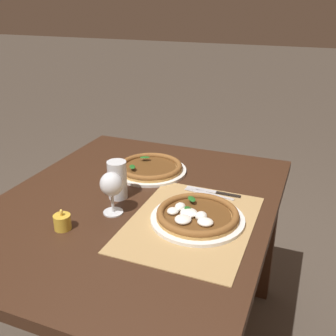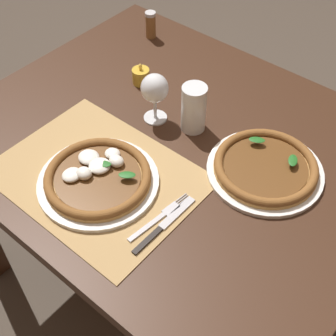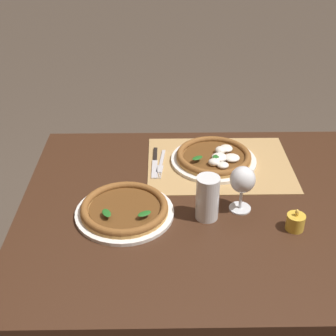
# 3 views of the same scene
# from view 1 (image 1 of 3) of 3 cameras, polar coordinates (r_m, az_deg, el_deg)

# --- Properties ---
(dining_table) EXTENTS (1.22, 1.00, 0.74)m
(dining_table) POSITION_cam_1_polar(r_m,az_deg,el_deg) (1.51, -4.76, -8.27)
(dining_table) COLOR #382114
(dining_table) RESTS_ON ground
(paper_placemat) EXTENTS (0.53, 0.40, 0.00)m
(paper_placemat) POSITION_cam_1_polar(r_m,az_deg,el_deg) (1.33, 3.34, -7.94)
(paper_placemat) COLOR #A88451
(paper_placemat) RESTS_ON dining_table
(pizza_near) EXTENTS (0.32, 0.32, 0.05)m
(pizza_near) POSITION_cam_1_polar(r_m,az_deg,el_deg) (1.33, 4.23, -6.91)
(pizza_near) COLOR silver
(pizza_near) RESTS_ON paper_placemat
(pizza_far) EXTENTS (0.31, 0.31, 0.04)m
(pizza_far) POSITION_cam_1_polar(r_m,az_deg,el_deg) (1.69, -2.60, 0.01)
(pizza_far) COLOR silver
(pizza_far) RESTS_ON dining_table
(wine_glass) EXTENTS (0.08, 0.08, 0.16)m
(wine_glass) POSITION_cam_1_polar(r_m,az_deg,el_deg) (1.35, -8.19, -2.58)
(wine_glass) COLOR silver
(wine_glass) RESTS_ON dining_table
(pint_glass) EXTENTS (0.07, 0.07, 0.15)m
(pint_glass) POSITION_cam_1_polar(r_m,az_deg,el_deg) (1.47, -7.36, -1.81)
(pint_glass) COLOR silver
(pint_glass) RESTS_ON dining_table
(fork) EXTENTS (0.04, 0.20, 0.00)m
(fork) POSITION_cam_1_polar(r_m,az_deg,el_deg) (1.51, 5.90, -3.76)
(fork) COLOR #B7B7BC
(fork) RESTS_ON paper_placemat
(knife) EXTENTS (0.02, 0.22, 0.01)m
(knife) POSITION_cam_1_polar(r_m,az_deg,el_deg) (1.52, 6.54, -3.46)
(knife) COLOR black
(knife) RESTS_ON paper_placemat
(votive_candle) EXTENTS (0.06, 0.06, 0.07)m
(votive_candle) POSITION_cam_1_polar(r_m,az_deg,el_deg) (1.33, -15.07, -7.63)
(votive_candle) COLOR gold
(votive_candle) RESTS_ON dining_table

